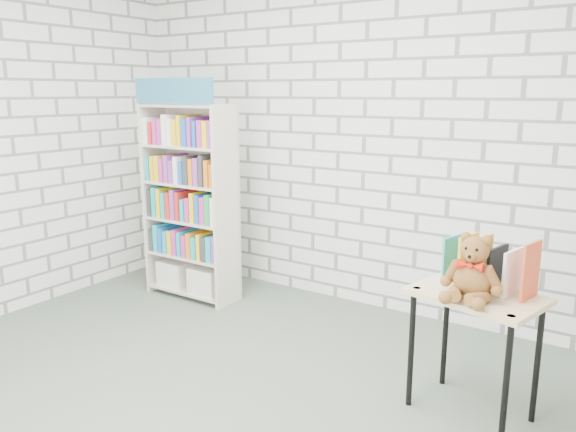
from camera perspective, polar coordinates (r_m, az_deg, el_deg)
The scene contains 6 objects.
ground at distance 3.34m, azimuth -9.04°, elevation -19.05°, with size 4.50×4.50×0.00m, color #4D5A4C.
room_shell at distance 2.85m, azimuth -10.29°, elevation 13.24°, with size 4.52×4.02×2.81m.
bookshelf at distance 4.80m, azimuth -9.85°, elevation 1.57°, with size 0.82×0.32×1.85m.
display_table at distance 3.18m, azimuth 18.56°, elevation -9.09°, with size 0.74×0.59×0.70m.
table_books at distance 3.20m, azimuth 19.76°, elevation -4.67°, with size 0.49×0.30×0.27m.
teddy_bear at distance 3.02m, azimuth 18.20°, elevation -5.55°, with size 0.32×0.29×0.34m.
Camera 1 is at (1.96, -2.07, 1.74)m, focal length 35.00 mm.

